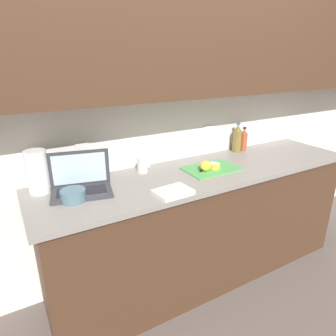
% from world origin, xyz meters
% --- Properties ---
extents(ground_plane, '(12.00, 12.00, 0.00)m').
position_xyz_m(ground_plane, '(0.00, 0.00, 0.00)').
color(ground_plane, '#564C47').
rests_on(ground_plane, ground).
extents(wall_back, '(5.20, 0.38, 2.60)m').
position_xyz_m(wall_back, '(-0.00, 0.24, 1.56)').
color(wall_back, white).
rests_on(wall_back, ground_plane).
extents(counter_unit, '(2.47, 0.62, 0.91)m').
position_xyz_m(counter_unit, '(0.02, 0.00, 0.46)').
color(counter_unit, '#472D1E').
rests_on(counter_unit, ground_plane).
extents(laptop, '(0.40, 0.30, 0.24)m').
position_xyz_m(laptop, '(-0.88, 0.08, 0.97)').
color(laptop, '#333338').
rests_on(laptop, counter_unit).
extents(cutting_board, '(0.40, 0.27, 0.01)m').
position_xyz_m(cutting_board, '(0.04, -0.01, 0.91)').
color(cutting_board, '#4C9E51').
rests_on(cutting_board, counter_unit).
extents(knife, '(0.23, 0.15, 0.02)m').
position_xyz_m(knife, '(-0.00, 0.01, 0.93)').
color(knife, silver).
rests_on(knife, cutting_board).
extents(lemon_half_cut, '(0.08, 0.08, 0.04)m').
position_xyz_m(lemon_half_cut, '(0.06, -0.02, 0.94)').
color(lemon_half_cut, yellow).
rests_on(lemon_half_cut, cutting_board).
extents(lemon_whole_beside, '(0.08, 0.08, 0.08)m').
position_xyz_m(lemon_whole_beside, '(-0.03, -0.03, 0.96)').
color(lemon_whole_beside, yellow).
rests_on(lemon_whole_beside, cutting_board).
extents(bottle_green_soda, '(0.06, 0.06, 0.21)m').
position_xyz_m(bottle_green_soda, '(0.57, 0.23, 1.00)').
color(bottle_green_soda, '#A34C2D').
rests_on(bottle_green_soda, counter_unit).
extents(bottle_oil_tall, '(0.07, 0.07, 0.25)m').
position_xyz_m(bottle_oil_tall, '(0.50, 0.23, 1.02)').
color(bottle_oil_tall, olive).
rests_on(bottle_oil_tall, counter_unit).
extents(measuring_cup, '(0.10, 0.08, 0.11)m').
position_xyz_m(measuring_cup, '(-0.42, 0.19, 0.96)').
color(measuring_cup, silver).
rests_on(measuring_cup, counter_unit).
extents(bowl_white, '(0.14, 0.14, 0.07)m').
position_xyz_m(bowl_white, '(-0.96, -0.03, 0.94)').
color(bowl_white, slate).
rests_on(bowl_white, counter_unit).
extents(paper_towel_roll, '(0.13, 0.13, 0.26)m').
position_xyz_m(paper_towel_roll, '(-1.11, 0.20, 1.04)').
color(paper_towel_roll, white).
rests_on(paper_towel_roll, counter_unit).
extents(dish_towel, '(0.23, 0.18, 0.02)m').
position_xyz_m(dish_towel, '(-0.42, -0.23, 0.92)').
color(dish_towel, silver).
rests_on(dish_towel, counter_unit).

